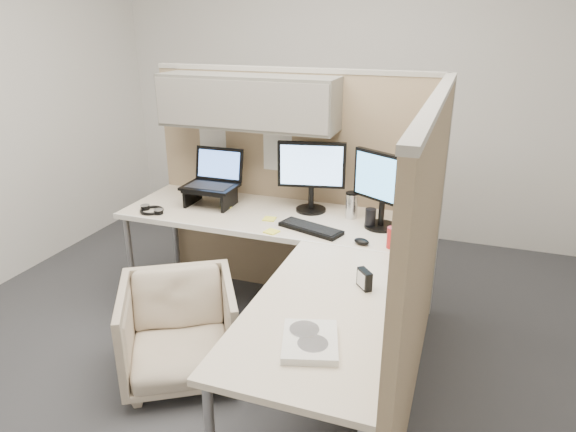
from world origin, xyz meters
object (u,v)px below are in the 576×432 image
(desk, at_px, (285,250))
(monitor_left, at_px, (311,171))
(office_chair, at_px, (179,326))
(keyboard, at_px, (311,228))

(desk, bearing_deg, monitor_left, 91.98)
(desk, distance_m, office_chair, 0.73)
(monitor_left, bearing_deg, keyboard, -84.54)
(keyboard, bearing_deg, monitor_left, 125.25)
(desk, bearing_deg, keyboard, 71.22)
(office_chair, relative_size, keyboard, 1.59)
(desk, relative_size, monitor_left, 4.29)
(monitor_left, distance_m, keyboard, 0.43)
(keyboard, bearing_deg, office_chair, -113.68)
(keyboard, bearing_deg, desk, -90.68)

